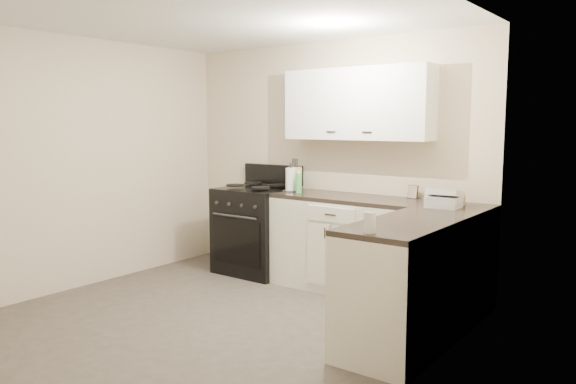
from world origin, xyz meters
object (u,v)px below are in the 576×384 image
Objects in this scene: knife_block at (295,179)px; wicker_basket at (446,199)px; countertop_grill at (444,202)px; paper_towel at (290,180)px; stove at (257,231)px.

knife_block is 0.91× the size of wicker_basket.
countertop_grill is (1.72, -0.21, -0.08)m from knife_block.
wicker_basket is at bearing 22.67° from knife_block.
paper_towel is 0.93× the size of countertop_grill.
paper_towel reaches higher than stove.
paper_towel reaches higher than wicker_basket.
countertop_grill is (2.18, -0.12, 0.53)m from stove.
knife_block is 1.67m from wicker_basket.
paper_towel is 1.67m from wicker_basket.
wicker_basket is (1.66, 0.07, -0.08)m from paper_towel.
knife_block is 0.09m from paper_towel.
countertop_grill is (0.05, -0.19, 0.00)m from wicker_basket.
stove is 3.64× the size of countertop_grill.
paper_towel is 1.72m from countertop_grill.
paper_towel is at bearing -62.92° from knife_block.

